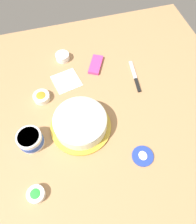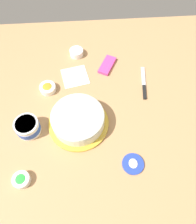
{
  "view_description": "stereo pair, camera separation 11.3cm",
  "coord_description": "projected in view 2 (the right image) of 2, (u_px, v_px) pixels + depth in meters",
  "views": [
    {
      "loc": [
        0.57,
        -0.21,
        1.02
      ],
      "look_at": [
        0.02,
        -0.06,
        0.04
      ],
      "focal_mm": 34.33,
      "sensor_mm": 36.0,
      "label": 1
    },
    {
      "loc": [
        0.59,
        -0.1,
        1.02
      ],
      "look_at": [
        0.02,
        -0.06,
        0.04
      ],
      "focal_mm": 34.33,
      "sensor_mm": 36.0,
      "label": 2
    }
  ],
  "objects": [
    {
      "name": "paper_napkin",
      "position": [
        75.0,
        76.0,
        1.29
      ],
      "size": [
        0.18,
        0.18,
        0.01
      ],
      "primitive_type": "cube",
      "rotation": [
        0.0,
        0.0,
        0.21
      ],
      "color": "white",
      "rests_on": "ground_plane"
    },
    {
      "name": "frosting_tub",
      "position": [
        28.0,
        127.0,
        1.08
      ],
      "size": [
        0.12,
        0.12,
        0.08
      ],
      "color": "white",
      "rests_on": "ground_plane"
    },
    {
      "name": "frosted_cake",
      "position": [
        78.0,
        119.0,
        1.09
      ],
      "size": [
        0.32,
        0.32,
        0.11
      ],
      "color": "gold",
      "rests_on": "ground_plane"
    },
    {
      "name": "candy_box_lower",
      "position": [
        107.0,
        65.0,
        1.33
      ],
      "size": [
        0.16,
        0.13,
        0.02
      ],
      "primitive_type": "cube",
      "rotation": [
        0.0,
        0.0,
        -0.48
      ],
      "color": "#E53D8E",
      "rests_on": "ground_plane"
    },
    {
      "name": "sprinkle_bowl_green",
      "position": [
        21.0,
        180.0,
        0.97
      ],
      "size": [
        0.08,
        0.08,
        0.04
      ],
      "color": "white",
      "rests_on": "ground_plane"
    },
    {
      "name": "sprinkle_bowl_pink",
      "position": [
        76.0,
        52.0,
        1.37
      ],
      "size": [
        0.09,
        0.09,
        0.04
      ],
      "color": "white",
      "rests_on": "ground_plane"
    },
    {
      "name": "spreading_knife",
      "position": [
        144.0,
        85.0,
        1.26
      ],
      "size": [
        0.24,
        0.05,
        0.01
      ],
      "color": "silver",
      "rests_on": "ground_plane"
    },
    {
      "name": "sprinkle_bowl_orange",
      "position": [
        48.0,
        88.0,
        1.23
      ],
      "size": [
        0.09,
        0.09,
        0.04
      ],
      "color": "white",
      "rests_on": "ground_plane"
    },
    {
      "name": "ground_plane",
      "position": [
        108.0,
        111.0,
        1.18
      ],
      "size": [
        1.54,
        1.54,
        0.0
      ],
      "primitive_type": "plane",
      "color": "tan"
    },
    {
      "name": "frosting_tub_lid",
      "position": [
        133.0,
        164.0,
        1.02
      ],
      "size": [
        0.11,
        0.11,
        0.02
      ],
      "color": "#233DAD",
      "rests_on": "ground_plane"
    }
  ]
}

